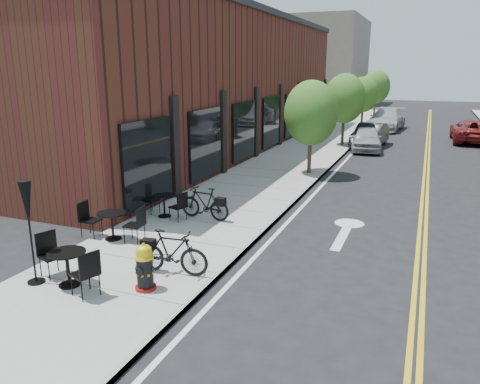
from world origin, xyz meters
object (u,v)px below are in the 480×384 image
at_px(parked_car_a, 367,139).
at_px(bistro_set_c, 164,203).
at_px(bicycle_left, 205,203).
at_px(bicycle_right, 172,252).
at_px(parked_car_far, 473,131).
at_px(fire_hydrant, 145,268).
at_px(bistro_set_b, 112,222).
at_px(patio_umbrella, 28,211).
at_px(parked_car_b, 370,135).
at_px(parked_car_c, 386,120).
at_px(bistro_set_a, 68,263).

bearing_deg(parked_car_a, bistro_set_c, -111.89).
distance_m(bicycle_left, bicycle_right, 3.78).
relative_size(parked_car_a, parked_car_far, 0.77).
bearing_deg(bicycle_left, parked_car_far, 162.54).
relative_size(bistro_set_c, parked_car_a, 0.42).
height_order(fire_hydrant, bistro_set_c, fire_hydrant).
distance_m(bistro_set_b, patio_umbrella, 2.89).
distance_m(bicycle_left, parked_car_b, 16.00).
bearing_deg(parked_car_b, bicycle_left, -93.62).
xyz_separation_m(bistro_set_c, parked_car_c, (4.21, 24.01, 0.22)).
bearing_deg(patio_umbrella, bistro_set_b, 91.68).
relative_size(bistro_set_b, parked_car_a, 0.45).
relative_size(patio_umbrella, parked_car_far, 0.43).
distance_m(bistro_set_c, parked_car_a, 15.16).
height_order(bistro_set_b, patio_umbrella, patio_umbrella).
xyz_separation_m(fire_hydrant, bistro_set_b, (-2.33, 2.10, 0.01)).
height_order(parked_car_c, parked_car_far, parked_car_c).
bearing_deg(parked_car_b, bistro_set_b, -96.80).
bearing_deg(patio_umbrella, bicycle_left, 74.62).
height_order(patio_umbrella, parked_car_c, patio_umbrella).
relative_size(parked_car_b, parked_car_c, 0.76).
xyz_separation_m(patio_umbrella, parked_car_a, (4.18, 19.44, -1.01)).
xyz_separation_m(parked_car_b, parked_car_c, (0.20, 8.02, 0.10)).
bearing_deg(bistro_set_a, bicycle_left, 102.58).
xyz_separation_m(parked_car_a, parked_car_b, (0.00, 1.37, 0.01)).
bearing_deg(bistro_set_c, parked_car_a, 91.70).
bearing_deg(parked_car_a, bicycle_right, -102.26).
bearing_deg(bistro_set_b, parked_car_a, 71.94).
relative_size(fire_hydrant, parked_car_c, 0.18).
bearing_deg(parked_car_far, bistro_set_b, 64.62).
distance_m(parked_car_a, parked_car_c, 9.39).
distance_m(patio_umbrella, parked_car_b, 21.25).
distance_m(bicycle_left, bistro_set_b, 2.79).
bearing_deg(bicycle_right, fire_hydrant, 164.57).
xyz_separation_m(parked_car_c, parked_car_far, (5.37, -3.99, -0.07)).
bearing_deg(bistro_set_b, parked_car_far, 62.25).
xyz_separation_m(bicycle_right, parked_car_c, (2.00, 27.41, 0.15)).
distance_m(bistro_set_a, parked_car_b, 20.94).
xyz_separation_m(bistro_set_a, parked_car_a, (3.45, 19.29, 0.06)).
distance_m(bistro_set_a, parked_car_a, 19.59).
bearing_deg(bicycle_left, parked_car_c, 178.29).
distance_m(fire_hydrant, bistro_set_c, 4.71).
distance_m(bicycle_right, bistro_set_c, 4.06).
height_order(bistro_set_c, parked_car_c, parked_car_c).
relative_size(fire_hydrant, parked_car_b, 0.24).
height_order(bistro_set_c, patio_umbrella, patio_umbrella).
xyz_separation_m(bicycle_right, parked_car_a, (1.79, 18.03, 0.04)).
height_order(bicycle_left, parked_car_c, parked_car_c).
distance_m(parked_car_b, parked_car_c, 8.02).
distance_m(parked_car_c, parked_car_far, 6.69).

